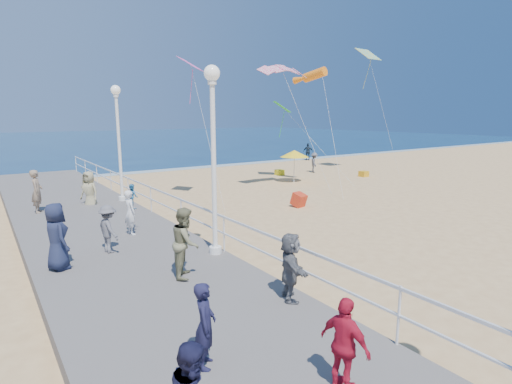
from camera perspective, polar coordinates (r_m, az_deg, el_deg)
ground at (r=15.23m, az=12.18°, el=-6.07°), size 160.00×160.00×0.00m
ocean at (r=75.73m, az=-26.89°, el=6.44°), size 160.00×90.00×0.05m
surf_line at (r=32.48m, az=-15.27°, el=2.82°), size 160.00×1.20×0.04m
boardwalk at (r=11.17m, az=-15.65°, el=-11.50°), size 5.00×44.00×0.40m
railing at (r=11.80m, az=-4.61°, el=-4.52°), size 0.05×42.00×0.55m
lamp_post_mid at (r=11.25m, az=-6.12°, el=7.17°), size 0.44×0.44×5.32m
lamp_post_far at (r=19.61m, az=-19.08°, el=8.21°), size 0.44×0.44×5.32m
woman_holding_toddler at (r=14.11m, az=-17.52°, el=-2.80°), size 0.41×0.58×1.52m
toddler_held at (r=14.19m, az=-17.25°, el=-0.58°), size 0.36×0.44×0.85m
spectator_0 at (r=6.72m, az=-7.28°, el=-18.33°), size 0.56×0.62×1.42m
spectator_1 at (r=10.13m, az=-10.02°, el=-7.08°), size 1.02×1.08×1.76m
spectator_2 at (r=12.50m, az=-20.32°, el=-4.96°), size 0.68×1.00×1.42m
spectator_3 at (r=6.31m, az=12.59°, el=-20.55°), size 0.44×0.88×1.44m
spectator_4 at (r=11.63m, az=-26.61°, el=-5.71°), size 0.73×0.97×1.77m
spectator_5 at (r=8.82m, az=4.94°, el=-10.56°), size 1.03×1.46×1.52m
spectator_6 at (r=18.78m, az=-28.81°, el=0.09°), size 0.60×0.75×1.79m
beach_walker_a at (r=31.35m, az=8.32°, el=4.19°), size 1.03×1.15×1.55m
beach_walker_b at (r=39.82m, az=7.44°, el=5.72°), size 1.03×0.93×1.69m
beach_walker_c at (r=19.64m, az=-22.68°, el=-0.00°), size 1.01×1.11×1.90m
box_kite at (r=19.43m, az=6.13°, el=-1.28°), size 0.67×0.80×0.74m
beach_umbrella at (r=26.34m, az=5.51°, el=5.48°), size 1.90×1.90×2.14m
beach_chair_left at (r=29.77m, az=3.39°, el=2.82°), size 0.55×0.55×0.40m
beach_chair_right at (r=30.01m, az=15.13°, el=2.52°), size 0.55×0.55×0.40m
kite_parafoil at (r=23.33m, az=3.95°, el=17.27°), size 3.08×0.94×0.65m
kite_windsock at (r=25.46m, az=8.41°, el=16.24°), size 1.00×2.63×1.07m
kite_diamond_pink at (r=20.50m, az=-9.33°, el=17.59°), size 1.57×1.58×0.62m
kite_diamond_multi at (r=32.58m, az=15.73°, el=18.43°), size 1.67×1.42×0.92m
kite_diamond_green at (r=27.63m, az=3.73°, el=12.05°), size 1.64×1.71×0.75m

